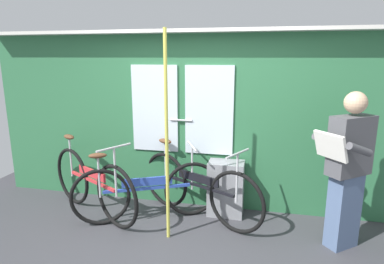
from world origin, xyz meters
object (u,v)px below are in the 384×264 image
Objects in this scene: bicycle_near_door at (92,184)px; bicycle_leaning_behind at (147,191)px; passenger_reading_newspaper at (348,168)px; handrail_pole at (167,140)px; trash_bin_by_wall at (226,188)px; bicycle_by_pole at (197,188)px.

bicycle_leaning_behind is at bearing 28.74° from bicycle_near_door.
passenger_reading_newspaper is at bearing -27.97° from bicycle_leaning_behind.
bicycle_leaning_behind is 1.00× the size of passenger_reading_newspaper.
bicycle_leaning_behind is at bearing 138.52° from handrail_pole.
bicycle_leaning_behind is 2.37× the size of trash_bin_by_wall.
trash_bin_by_wall is at bearing 53.87° from bicycle_by_pole.
bicycle_near_door is at bearing -167.64° from trash_bin_by_wall.
bicycle_leaning_behind is (0.70, -0.00, -0.03)m from bicycle_near_door.
bicycle_by_pole reaches higher than trash_bin_by_wall.
handrail_pole is at bearing -31.32° from passenger_reading_newspaper.
bicycle_near_door is 1.31m from handrail_pole.
bicycle_near_door is at bearing -40.37° from passenger_reading_newspaper.
handrail_pole is at bearing -128.88° from trash_bin_by_wall.
bicycle_near_door is 0.71m from bicycle_leaning_behind.
handrail_pole reaches higher than bicycle_leaning_behind.
bicycle_leaning_behind reaches higher than trash_bin_by_wall.
handrail_pole is (-0.22, -0.50, 0.71)m from bicycle_by_pole.
bicycle_near_door is 1.29m from bicycle_by_pole.
handrail_pole is at bearing 12.40° from bicycle_near_door.
bicycle_near_door is 2.88m from passenger_reading_newspaper.
passenger_reading_newspaper is 0.73× the size of handrail_pole.
bicycle_near_door is at bearing 154.08° from bicycle_leaning_behind.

